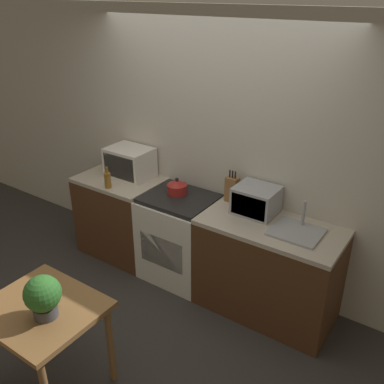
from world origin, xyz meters
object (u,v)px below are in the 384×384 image
object	(u,v)px
toaster_oven	(256,200)
dining_table	(43,319)
microwave	(130,162)
stove_range	(180,237)
bottle	(108,180)
kettle	(177,187)

from	to	relation	value
toaster_oven	dining_table	distance (m)	1.97
microwave	toaster_oven	bearing A→B (deg)	0.63
stove_range	bottle	xyz separation A→B (m)	(-0.71, -0.23, 0.54)
bottle	toaster_oven	distance (m)	1.51
microwave	toaster_oven	size ratio (longest dim) A/B	1.25
kettle	bottle	size ratio (longest dim) A/B	0.87
kettle	dining_table	bearing A→B (deg)	-87.03
stove_range	dining_table	size ratio (longest dim) A/B	1.14
stove_range	kettle	world-z (taller)	kettle
stove_range	microwave	distance (m)	0.95
dining_table	stove_range	bearing A→B (deg)	90.83
toaster_oven	kettle	bearing A→B (deg)	-174.61
microwave	stove_range	bearing A→B (deg)	-8.82
bottle	dining_table	bearing A→B (deg)	-62.59
dining_table	microwave	bearing A→B (deg)	112.93
stove_range	bottle	world-z (taller)	bottle
microwave	toaster_oven	distance (m)	1.47
bottle	dining_table	distance (m)	1.64
kettle	toaster_oven	xyz separation A→B (m)	(0.81, 0.08, 0.06)
stove_range	kettle	size ratio (longest dim) A/B	4.60
stove_range	kettle	distance (m)	0.53
stove_range	toaster_oven	world-z (taller)	toaster_oven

